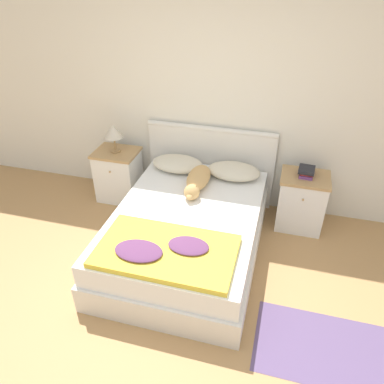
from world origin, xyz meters
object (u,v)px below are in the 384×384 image
(bed, at_px, (187,233))
(dog, at_px, (198,180))
(nightstand_right, at_px, (301,201))
(table_lamp, at_px, (113,132))
(pillow_right, at_px, (234,171))
(book_stack, at_px, (307,171))
(nightstand_left, at_px, (119,175))
(pillow_left, at_px, (178,164))

(bed, bearing_deg, dog, 91.38)
(nightstand_right, height_order, table_lamp, table_lamp)
(pillow_right, bearing_deg, book_stack, 2.04)
(dog, distance_m, book_stack, 1.12)
(nightstand_left, distance_m, dog, 1.13)
(bed, bearing_deg, pillow_left, 112.89)
(pillow_right, xyz_separation_m, dog, (-0.33, -0.29, 0.01))
(table_lamp, bearing_deg, nightstand_left, 90.00)
(table_lamp, bearing_deg, dog, -15.56)
(nightstand_right, xyz_separation_m, pillow_right, (-0.75, 0.00, 0.26))
(pillow_right, bearing_deg, table_lamp, -179.96)
(nightstand_right, xyz_separation_m, dog, (-1.08, -0.29, 0.27))
(nightstand_left, xyz_separation_m, nightstand_right, (2.13, 0.00, 0.00))
(bed, distance_m, pillow_left, 0.88)
(bed, relative_size, pillow_left, 3.43)
(pillow_left, distance_m, dog, 0.42)
(nightstand_right, distance_m, pillow_left, 1.41)
(nightstand_right, bearing_deg, nightstand_left, 180.00)
(bed, relative_size, dog, 2.83)
(pillow_right, bearing_deg, pillow_left, 180.00)
(book_stack, bearing_deg, pillow_left, -178.90)
(bed, xyz_separation_m, book_stack, (1.06, 0.78, 0.42))
(nightstand_right, distance_m, book_stack, 0.36)
(nightstand_left, relative_size, book_stack, 2.81)
(nightstand_left, relative_size, table_lamp, 1.92)
(pillow_left, bearing_deg, bed, -67.11)
(nightstand_right, relative_size, pillow_left, 1.10)
(nightstand_right, xyz_separation_m, table_lamp, (-2.13, -0.00, 0.56))
(pillow_left, bearing_deg, dog, -43.92)
(pillow_right, height_order, table_lamp, table_lamp)
(nightstand_right, distance_m, pillow_right, 0.79)
(bed, xyz_separation_m, table_lamp, (-1.06, 0.75, 0.63))
(pillow_right, xyz_separation_m, table_lamp, (-1.38, -0.00, 0.30))
(pillow_left, bearing_deg, pillow_right, 0.00)
(nightstand_left, bearing_deg, pillow_left, 0.03)
(bed, relative_size, table_lamp, 6.01)
(pillow_left, relative_size, book_stack, 2.57)
(pillow_left, relative_size, table_lamp, 1.75)
(nightstand_left, distance_m, nightstand_right, 2.13)
(book_stack, xyz_separation_m, table_lamp, (-2.13, -0.03, 0.20))
(bed, distance_m, book_stack, 1.38)
(nightstand_right, height_order, pillow_right, pillow_right)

